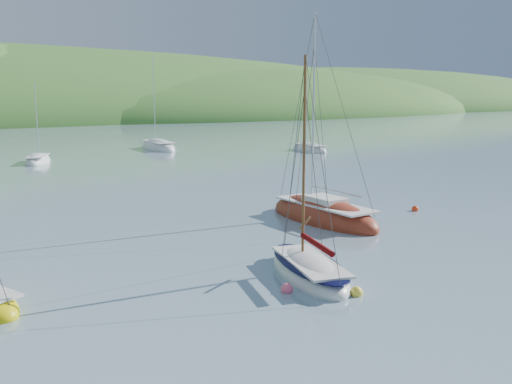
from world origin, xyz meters
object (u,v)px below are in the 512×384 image
distant_sloop_a (38,161)px  distant_sloop_d (309,150)px  daysailer_white (309,271)px  distant_sloop_b (158,148)px  sloop_red (323,217)px

distant_sloop_a → distant_sloop_d: bearing=11.9°
daysailer_white → distant_sloop_b: 56.82m
sloop_red → distant_sloop_a: size_ratio=1.39×
daysailer_white → distant_sloop_b: size_ratio=0.73×
distant_sloop_d → daysailer_white: bearing=-121.2°
daysailer_white → distant_sloop_d: size_ratio=0.94×
distant_sloop_a → distant_sloop_b: 18.55m
daysailer_white → distant_sloop_b: distant_sloop_b is taller
daysailer_white → distant_sloop_a: 47.53m
daysailer_white → distant_sloop_a: daysailer_white is taller
daysailer_white → distant_sloop_d: (32.80, 41.12, -0.04)m
distant_sloop_b → distant_sloop_d: 20.60m
daysailer_white → sloop_red: size_ratio=0.74×
distant_sloop_a → distant_sloop_b: bearing=44.0°
daysailer_white → sloop_red: bearing=63.6°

